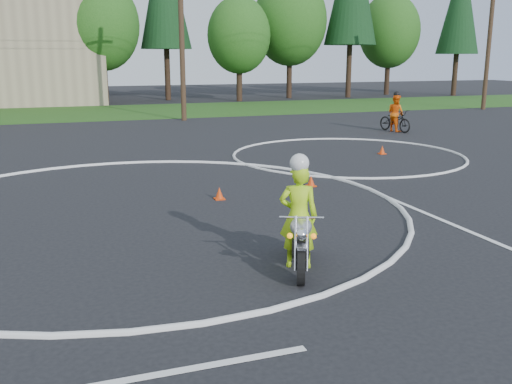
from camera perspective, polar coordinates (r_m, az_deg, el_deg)
name	(u,v)px	position (r m, az deg, el deg)	size (l,w,h in m)	color
ground	(162,252)	(10.35, -9.42, -5.96)	(120.00, 120.00, 0.00)	black
grass_strip	(83,113)	(36.83, -16.92, 7.56)	(120.00, 10.00, 0.02)	#1E4714
course_markings	(215,190)	(14.88, -4.16, 0.21)	(19.05, 19.05, 0.12)	silver
primary_motorcycle	(301,240)	(9.30, 4.50, -4.82)	(1.00, 1.84, 1.03)	black
rider_primary_grp	(299,213)	(9.29, 4.28, -2.11)	(0.74, 0.63, 1.91)	#A7DE17
rider_second_grp	(395,117)	(27.29, 13.76, 7.26)	(1.05, 2.03, 1.86)	black
traffic_cones	(311,196)	(13.68, 5.57, -0.45)	(20.59, 11.12, 0.30)	red
treeline	(266,15)	(47.29, 1.02, 17.32)	(38.20, 8.10, 14.52)	#382619
utility_poles	(181,21)	(31.40, -7.49, 16.59)	(41.60, 1.12, 10.00)	#473321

